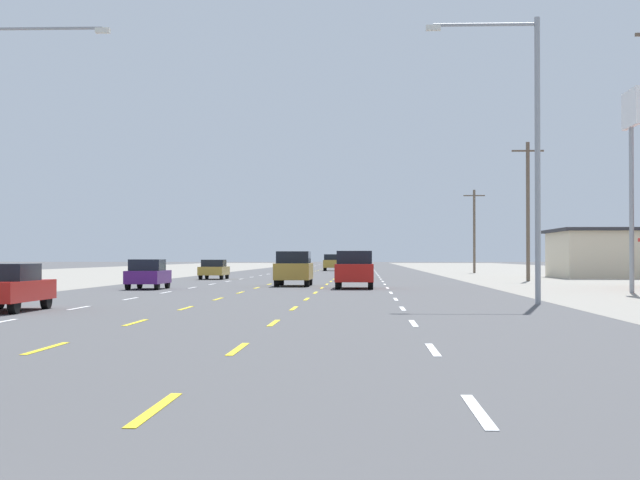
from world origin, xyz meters
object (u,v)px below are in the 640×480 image
at_px(hatchback_far_left_near, 148,274).
at_px(streetlight_right_row_0, 527,139).
at_px(sedan_inner_right_farther, 356,269).
at_px(suv_inner_right_mid, 355,269).
at_px(suv_center_turn_distant_b, 332,262).
at_px(pole_sign_right_row_1, 631,133).
at_px(sedan_far_left_nearest, 6,287).
at_px(hatchback_inner_left_distant_a, 297,265).
at_px(sedan_far_left_far, 214,269).
at_px(suv_center_turn_midfar, 294,268).
at_px(hatchback_inner_right_farthest, 359,265).

xyz_separation_m(hatchback_far_left_near, streetlight_right_row_0, (16.90, -16.41, 5.07)).
relative_size(sedan_inner_right_farther, streetlight_right_row_0, 0.44).
xyz_separation_m(suv_inner_right_mid, suv_center_turn_distant_b, (-3.39, 71.26, 0.00)).
distance_m(hatchback_far_left_near, sedan_inner_right_farther, 30.41).
bearing_deg(pole_sign_right_row_1, streetlight_right_row_0, -119.18).
xyz_separation_m(sedan_far_left_nearest, pole_sign_right_row_1, (23.34, 17.64, 6.65)).
bearing_deg(hatchback_inner_left_distant_a, streetlight_right_row_0, -80.38).
bearing_deg(suv_center_turn_distant_b, hatchback_inner_left_distant_a, -106.39).
relative_size(suv_inner_right_mid, sedan_far_left_far, 1.09).
bearing_deg(suv_center_turn_distant_b, suv_inner_right_mid, -87.28).
bearing_deg(suv_center_turn_distant_b, suv_center_turn_midfar, -90.11).
xyz_separation_m(sedan_far_left_nearest, hatchback_far_left_near, (-0.21, 22.15, 0.03)).
height_order(suv_inner_right_mid, suv_center_turn_distant_b, same).
xyz_separation_m(suv_center_turn_midfar, suv_center_turn_distant_b, (0.13, 66.72, 0.00)).
bearing_deg(suv_inner_right_mid, hatchback_inner_right_farthest, 90.02).
bearing_deg(sedan_far_left_nearest, pole_sign_right_row_1, 37.08).
height_order(sedan_inner_right_farther, pole_sign_right_row_1, pole_sign_right_row_1).
relative_size(sedan_inner_right_farther, pole_sign_right_row_1, 0.48).
distance_m(sedan_far_left_far, pole_sign_right_row_1, 37.84).
bearing_deg(hatchback_far_left_near, pole_sign_right_row_1, -10.84).
bearing_deg(hatchback_inner_left_distant_a, suv_center_turn_midfar, -86.50).
relative_size(sedan_far_left_nearest, streetlight_right_row_0, 0.44).
relative_size(hatchback_far_left_near, suv_center_turn_distant_b, 0.80).
bearing_deg(suv_center_turn_midfar, sedan_far_left_nearest, -103.69).
bearing_deg(sedan_inner_right_farther, suv_inner_right_mid, -89.73).
bearing_deg(hatchback_inner_right_farthest, sedan_inner_right_farther, -90.21).
height_order(sedan_far_left_nearest, hatchback_far_left_near, hatchback_far_left_near).
relative_size(hatchback_far_left_near, pole_sign_right_row_1, 0.41).
distance_m(sedan_far_left_nearest, hatchback_inner_right_farthest, 80.04).
distance_m(sedan_far_left_far, hatchback_inner_left_distant_a, 37.01).
xyz_separation_m(sedan_inner_right_farther, hatchback_inner_left_distant_a, (-6.74, 32.58, 0.03)).
distance_m(sedan_far_left_far, hatchback_inner_right_farthest, 34.59).
bearing_deg(sedan_far_left_nearest, hatchback_inner_left_distant_a, 87.56).
height_order(suv_center_turn_midfar, pole_sign_right_row_1, pole_sign_right_row_1).
distance_m(sedan_far_left_nearest, hatchback_far_left_near, 22.15).
xyz_separation_m(sedan_far_left_nearest, sedan_far_left_far, (-0.27, 46.45, 0.00)).
distance_m(hatchback_inner_right_farthest, hatchback_inner_left_distant_a, 7.88).
xyz_separation_m(sedan_inner_right_farther, suv_center_turn_distant_b, (-3.26, 44.42, 0.27)).
bearing_deg(sedan_inner_right_farther, suv_center_turn_distant_b, 94.20).
relative_size(hatchback_inner_right_farthest, hatchback_inner_left_distant_a, 1.00).
distance_m(suv_inner_right_mid, pole_sign_right_row_1, 15.68).
distance_m(suv_center_turn_midfar, suv_center_turn_distant_b, 66.72).
xyz_separation_m(hatchback_far_left_near, hatchback_inner_right_farthest, (10.61, 57.21, 0.00)).
bearing_deg(hatchback_inner_left_distant_a, pole_sign_right_row_1, -73.23).
bearing_deg(pole_sign_right_row_1, sedan_far_left_nearest, -142.92).
relative_size(pole_sign_right_row_1, streetlight_right_row_0, 0.93).
bearing_deg(sedan_far_left_far, hatchback_inner_left_distant_a, 84.07).
bearing_deg(suv_center_turn_distant_b, hatchback_far_left_near, -95.67).
height_order(hatchback_inner_left_distant_a, suv_center_turn_distant_b, suv_center_turn_distant_b).
xyz_separation_m(suv_inner_right_mid, sedan_inner_right_farther, (-0.13, 26.85, -0.27)).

